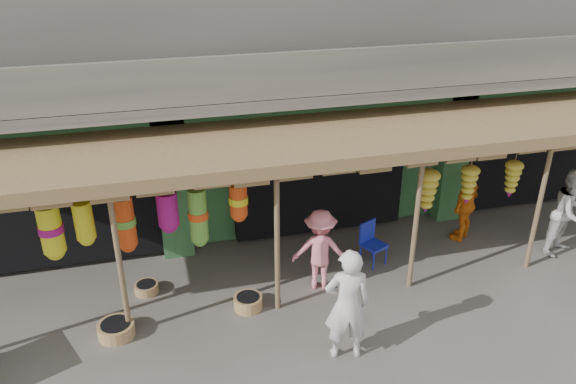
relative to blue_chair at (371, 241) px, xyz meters
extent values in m
plane|color=#514C47|center=(-0.61, -0.75, -0.48)|extent=(80.00, 80.00, 0.00)
cube|color=#2D6033|center=(-0.61, 4.40, 1.02)|extent=(16.00, 5.70, 3.00)
cube|color=gray|center=(-0.61, 0.90, 2.72)|extent=(16.00, 0.90, 0.22)
cube|color=gray|center=(-0.61, 0.50, 3.22)|extent=(16.00, 0.10, 0.80)
cube|color=#2D6033|center=(-0.61, 1.30, 2.37)|extent=(16.00, 0.35, 0.35)
cube|color=yellow|center=(-5.61, 1.22, 2.27)|extent=(1.70, 0.06, 0.55)
cube|color=#B21414|center=(-5.61, 1.18, 2.27)|extent=(1.30, 0.02, 0.30)
cube|color=black|center=(-5.61, 2.25, 0.87)|extent=(3.60, 2.00, 2.50)
cube|color=black|center=(-0.61, 2.25, 0.87)|extent=(3.60, 2.00, 2.50)
cube|color=black|center=(4.39, 2.25, 0.87)|extent=(3.60, 2.00, 2.50)
cube|color=#2D6033|center=(-3.61, 1.30, 1.02)|extent=(0.60, 0.35, 3.00)
cube|color=#2D6033|center=(2.39, 1.30, 1.02)|extent=(0.60, 0.35, 3.00)
cylinder|color=brown|center=(-4.61, -0.95, 0.82)|extent=(0.09, 0.09, 2.60)
cylinder|color=brown|center=(-2.11, -0.95, 0.82)|extent=(0.09, 0.09, 2.60)
cylinder|color=brown|center=(0.39, -0.95, 0.82)|extent=(0.09, 0.09, 2.60)
cylinder|color=brown|center=(2.89, -0.95, 0.82)|extent=(0.09, 0.09, 2.60)
cylinder|color=brown|center=(-0.86, -0.95, 2.02)|extent=(12.90, 0.08, 0.08)
cylinder|color=brown|center=(-3.61, -0.55, 1.87)|extent=(5.50, 0.06, 0.06)
cube|color=brown|center=(-0.61, 0.15, 2.20)|extent=(14.00, 2.70, 0.22)
cylinder|color=#1A26AA|center=(-0.05, -0.31, -0.29)|extent=(0.04, 0.04, 0.39)
cylinder|color=#1A26AA|center=(0.27, -0.16, -0.29)|extent=(0.04, 0.04, 0.39)
cylinder|color=#1A26AA|center=(-0.20, 0.01, -0.29)|extent=(0.04, 0.04, 0.39)
cylinder|color=#1A26AA|center=(0.12, 0.16, -0.29)|extent=(0.04, 0.04, 0.39)
cube|color=#1A26AA|center=(0.03, -0.07, -0.07)|extent=(0.54, 0.54, 0.05)
cube|color=#1A26AA|center=(-0.05, 0.10, 0.16)|extent=(0.39, 0.21, 0.44)
cylinder|color=olive|center=(-4.30, 0.10, -0.39)|extent=(0.49, 0.49, 0.18)
cylinder|color=olive|center=(-4.82, -0.98, -0.37)|extent=(0.61, 0.61, 0.23)
cylinder|color=#A5794D|center=(-2.61, -0.82, -0.37)|extent=(0.64, 0.64, 0.23)
imported|color=silver|center=(-1.39, -2.36, 0.46)|extent=(0.76, 0.57, 1.89)
imported|color=silver|center=(3.92, -0.65, 0.42)|extent=(1.06, 0.96, 1.79)
imported|color=orange|center=(2.23, 0.35, 0.35)|extent=(1.03, 0.89, 1.66)
imported|color=pink|center=(-1.22, -0.52, 0.30)|extent=(1.13, 0.86, 1.55)
camera|label=1|loc=(-3.99, -8.66, 5.59)|focal=35.00mm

